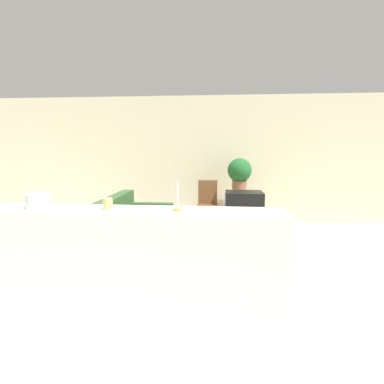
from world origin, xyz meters
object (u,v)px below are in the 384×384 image
Objects in this scene: couch at (134,229)px; television at (244,205)px; wooden_chair at (207,202)px; decorative_bowl at (38,201)px; potted_plant at (240,172)px.

television reaches higher than couch.
wooden_chair is 4.40× the size of decorative_bowl.
decorative_bowl is (-0.30, -2.07, 0.83)m from couch.
wooden_chair is 1.49× the size of potted_plant.
television is at bearing 9.70° from couch.
wooden_chair is 0.90m from potted_plant.
wooden_chair reaches higher than couch.
television is 3.20m from decorative_bowl.
television is 1.20m from potted_plant.
potted_plant is at bearing 89.96° from television.
couch is 1.86m from television.
couch is 1.85× the size of wooden_chair.
decorative_bowl is at bearing -98.12° from couch.
potted_plant is at bearing 38.07° from couch.
potted_plant is 4.06m from decorative_bowl.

